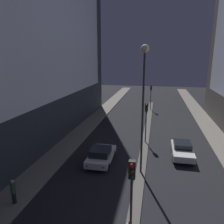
# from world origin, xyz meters

# --- Properties ---
(building_left) EXTENTS (6.01, 33.81, 28.03)m
(building_left) POSITION_xyz_m (-12.15, 16.90, 14.02)
(building_left) COLOR #2D333D
(building_left) RESTS_ON ground
(median_strip) EXTENTS (0.77, 37.89, 0.10)m
(median_strip) POSITION_xyz_m (0.00, 19.95, 0.05)
(median_strip) COLOR #56544F
(median_strip) RESTS_ON ground
(traffic_light_near) EXTENTS (0.32, 0.42, 4.31)m
(traffic_light_near) POSITION_xyz_m (0.00, 3.59, 3.28)
(traffic_light_near) COLOR #383838
(traffic_light_near) RESTS_ON median_strip
(traffic_light_mid) EXTENTS (0.32, 0.42, 4.31)m
(traffic_light_mid) POSITION_xyz_m (0.00, 16.93, 3.28)
(traffic_light_mid) COLOR #383838
(traffic_light_mid) RESTS_ON median_strip
(traffic_light_far) EXTENTS (0.32, 0.42, 4.31)m
(traffic_light_far) POSITION_xyz_m (0.00, 32.58, 3.28)
(traffic_light_far) COLOR #383838
(traffic_light_far) RESTS_ON median_strip
(street_lamp) EXTENTS (0.61, 0.61, 9.83)m
(street_lamp) POSITION_xyz_m (0.00, 10.44, 7.12)
(street_lamp) COLOR #383838
(street_lamp) RESTS_ON median_strip
(car_left_lane) EXTENTS (1.92, 4.07, 1.44)m
(car_left_lane) POSITION_xyz_m (-3.55, 11.49, 0.73)
(car_left_lane) COLOR silver
(car_left_lane) RESTS_ON ground
(car_right_lane) EXTENTS (1.84, 4.06, 1.34)m
(car_right_lane) POSITION_xyz_m (3.55, 14.22, 0.70)
(car_right_lane) COLOR silver
(car_right_lane) RESTS_ON ground
(pedestrian_on_left_sidewalk) EXTENTS (0.35, 0.35, 1.60)m
(pedestrian_on_left_sidewalk) POSITION_xyz_m (-7.47, 4.89, 0.98)
(pedestrian_on_left_sidewalk) COLOR black
(pedestrian_on_left_sidewalk) RESTS_ON sidewalk_left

